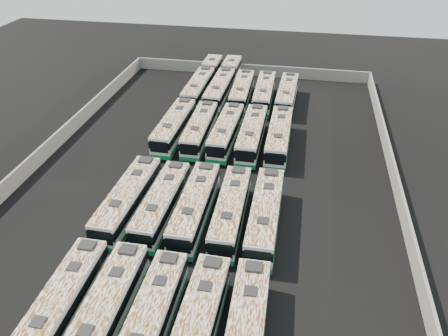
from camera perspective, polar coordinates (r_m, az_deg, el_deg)
ground at (r=54.57m, az=-1.93°, el=-1.15°), size 140.00×140.00×0.00m
perimeter_wall at (r=53.97m, az=-1.95°, el=-0.17°), size 45.20×73.20×2.20m
bus_front_far_left at (r=39.15m, az=-20.50°, el=-16.52°), size 2.89×13.03×3.67m
bus_front_left at (r=37.58m, az=-15.28°, el=-17.81°), size 2.90×13.28×3.74m
bus_front_center at (r=36.38m, az=-9.63°, el=-19.20°), size 2.77×12.92×3.64m
bus_front_right at (r=35.53m, az=-3.61°, el=-20.25°), size 2.97×13.20×3.71m
bus_front_far_right at (r=35.20m, az=2.82°, el=-20.94°), size 3.10×13.18×3.70m
bus_midfront_far_left at (r=48.47m, az=-12.40°, el=-4.06°), size 3.17×13.49×3.79m
bus_midfront_left at (r=47.38m, az=-8.12°, el=-4.63°), size 2.94×12.88×3.62m
bus_midfront_center at (r=46.52m, az=-3.81°, el=-5.05°), size 2.84×13.21×3.72m
bus_midfront_right at (r=45.90m, az=0.89°, el=-5.60°), size 2.97×13.02×3.66m
bus_midfront_far_right at (r=45.41m, az=5.39°, el=-6.16°), size 2.88×13.40×3.78m
bus_midback_far_left at (r=62.64m, az=-6.52°, el=5.39°), size 3.02×13.39×3.77m
bus_midback_left at (r=61.75m, az=-3.18°, el=5.08°), size 2.94×12.95×3.64m
bus_midback_center at (r=61.03m, az=0.27°, el=4.79°), size 3.07×13.03×3.66m
bus_midback_right at (r=60.31m, az=3.66°, el=4.42°), size 2.82×13.30×3.75m
bus_midback_far_right at (r=60.11m, az=7.19°, el=4.12°), size 2.82×13.35×3.77m
bus_back_far_left at (r=78.69m, az=-2.73°, el=11.30°), size 2.91×20.43×3.70m
bus_back_left at (r=77.83m, az=-0.02°, el=11.12°), size 3.05×20.83×3.78m
bus_back_center at (r=74.22m, az=2.35°, el=9.96°), size 3.08×13.10×3.67m
bus_back_right at (r=73.85m, az=5.27°, el=9.73°), size 2.99×13.06×3.67m
bus_back_far_right at (r=73.58m, az=8.21°, el=9.44°), size 3.06×13.04×3.66m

